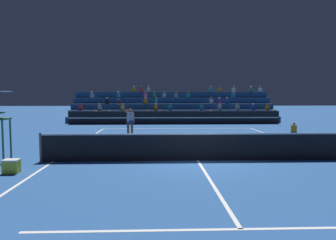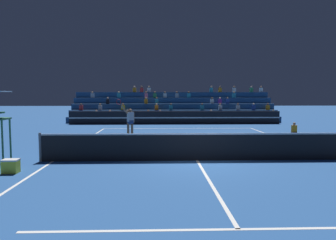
% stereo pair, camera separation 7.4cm
% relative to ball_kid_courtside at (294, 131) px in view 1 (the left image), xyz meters
% --- Properties ---
extents(ground_plane, '(120.00, 120.00, 0.00)m').
position_rel_ball_kid_courtside_xyz_m(ground_plane, '(-6.78, -7.12, -0.33)').
color(ground_plane, '#285699').
extents(court_lines, '(11.10, 23.90, 0.01)m').
position_rel_ball_kid_courtside_xyz_m(court_lines, '(-6.78, -7.12, -0.33)').
color(court_lines, white).
rests_on(court_lines, ground).
extents(tennis_net, '(12.00, 0.10, 1.10)m').
position_rel_ball_kid_courtside_xyz_m(tennis_net, '(-6.78, -7.12, 0.21)').
color(tennis_net, slate).
rests_on(tennis_net, ground).
extents(sponsor_banner_wall, '(18.00, 0.26, 1.10)m').
position_rel_ball_kid_courtside_xyz_m(sponsor_banner_wall, '(-6.78, 8.41, 0.22)').
color(sponsor_banner_wall, black).
rests_on(sponsor_banner_wall, ground).
extents(bleacher_stand, '(19.05, 4.75, 3.38)m').
position_rel_ball_kid_courtside_xyz_m(bleacher_stand, '(-6.77, 12.21, 0.69)').
color(bleacher_stand, navy).
rests_on(bleacher_stand, ground).
extents(ball_kid_courtside, '(0.30, 0.36, 0.84)m').
position_rel_ball_kid_courtside_xyz_m(ball_kid_courtside, '(0.00, 0.00, 0.00)').
color(ball_kid_courtside, black).
rests_on(ball_kid_courtside, ground).
extents(tennis_player, '(1.02, 0.89, 2.33)m').
position_rel_ball_kid_courtside_xyz_m(tennis_player, '(-9.90, -0.53, 0.65)').
color(tennis_player, brown).
rests_on(tennis_player, ground).
extents(tennis_ball, '(0.07, 0.07, 0.07)m').
position_rel_ball_kid_courtside_xyz_m(tennis_ball, '(-3.21, -5.14, -0.30)').
color(tennis_ball, '#C6DB33').
rests_on(tennis_ball, ground).
extents(equipment_cooler, '(0.50, 0.38, 0.45)m').
position_rel_ball_kid_courtside_xyz_m(equipment_cooler, '(-13.05, -8.91, -0.10)').
color(equipment_cooler, yellow).
rests_on(equipment_cooler, ground).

